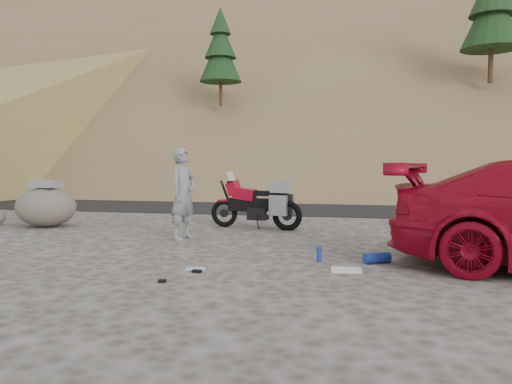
% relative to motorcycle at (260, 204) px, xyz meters
% --- Properties ---
extents(ground, '(140.00, 140.00, 0.00)m').
position_rel_motorcycle_xyz_m(ground, '(-0.17, -2.73, -0.59)').
color(ground, '#43413E').
rests_on(ground, ground).
extents(road, '(120.00, 7.00, 0.05)m').
position_rel_motorcycle_xyz_m(road, '(-0.17, 6.27, -0.59)').
color(road, black).
rests_on(road, ground).
extents(hillside, '(120.00, 73.00, 46.72)m').
position_rel_motorcycle_xyz_m(hillside, '(-0.22, 38.15, 10.49)').
color(hillside, brown).
rests_on(hillside, ground).
extents(motorcycle, '(2.30, 0.86, 1.37)m').
position_rel_motorcycle_xyz_m(motorcycle, '(0.00, 0.00, 0.00)').
color(motorcycle, black).
rests_on(motorcycle, ground).
extents(man, '(0.64, 0.79, 1.89)m').
position_rel_motorcycle_xyz_m(man, '(-1.21, -1.88, -0.59)').
color(man, gray).
rests_on(man, ground).
extents(boulder, '(1.73, 1.56, 1.14)m').
position_rel_motorcycle_xyz_m(boulder, '(-5.20, -0.70, -0.09)').
color(boulder, '#545048').
rests_on(boulder, ground).
extents(gear_white_cloth, '(0.46, 0.41, 0.01)m').
position_rel_motorcycle_xyz_m(gear_white_cloth, '(2.16, -4.14, -0.58)').
color(gear_white_cloth, white).
rests_on(gear_white_cloth, ground).
extents(gear_blue_mat, '(0.45, 0.35, 0.17)m').
position_rel_motorcycle_xyz_m(gear_blue_mat, '(2.61, -3.52, -0.50)').
color(gear_blue_mat, navy).
rests_on(gear_blue_mat, ground).
extents(gear_bottle, '(0.11, 0.11, 0.24)m').
position_rel_motorcycle_xyz_m(gear_bottle, '(1.71, -3.59, -0.47)').
color(gear_bottle, navy).
rests_on(gear_bottle, ground).
extents(gear_glove_a, '(0.13, 0.10, 0.04)m').
position_rel_motorcycle_xyz_m(gear_glove_a, '(0.04, -4.73, -0.57)').
color(gear_glove_a, black).
rests_on(gear_glove_a, ground).
extents(gear_glove_b, '(0.12, 0.10, 0.03)m').
position_rel_motorcycle_xyz_m(gear_glove_b, '(-0.22, -5.38, -0.57)').
color(gear_glove_b, black).
rests_on(gear_glove_b, ground).
extents(gear_blue_cloth, '(0.34, 0.29, 0.01)m').
position_rel_motorcycle_xyz_m(gear_blue_cloth, '(-0.05, -4.52, -0.58)').
color(gear_blue_cloth, '#98C4EB').
rests_on(gear_blue_cloth, ground).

